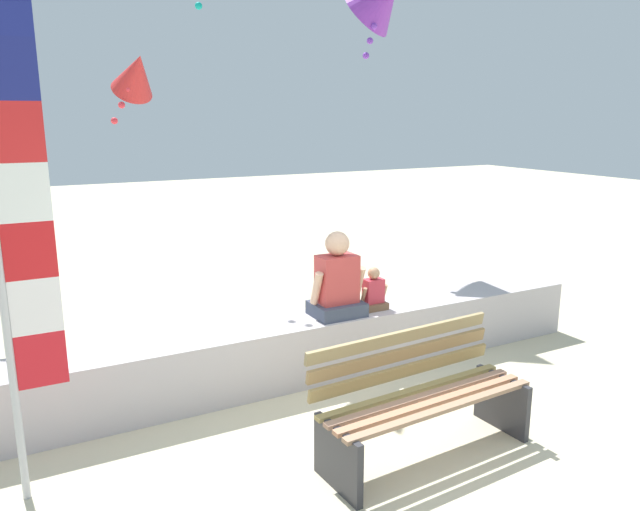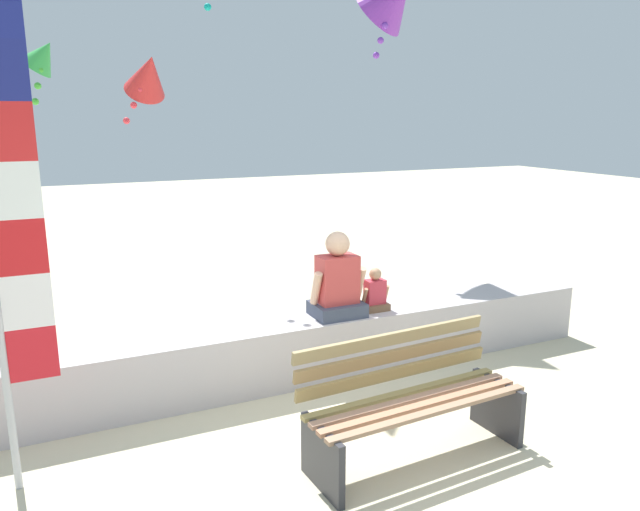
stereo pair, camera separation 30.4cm
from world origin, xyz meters
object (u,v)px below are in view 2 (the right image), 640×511
at_px(person_child, 375,294).
at_px(flag_banner, 5,216).
at_px(kite_red, 148,75).
at_px(park_bench, 410,401).
at_px(kite_green, 42,56).
at_px(person_adult, 337,283).

relative_size(person_child, flag_banner, 0.13).
bearing_deg(kite_red, park_bench, -76.71).
relative_size(flag_banner, kite_green, 3.87).
xyz_separation_m(person_child, flag_banner, (-3.10, -0.80, 1.10)).
bearing_deg(park_bench, kite_red, 103.29).
relative_size(person_adult, flag_banner, 0.25).
bearing_deg(person_child, person_adult, -179.93).
xyz_separation_m(person_adult, flag_banner, (-2.69, -0.80, 0.95)).
distance_m(flag_banner, kite_green, 4.28).
relative_size(park_bench, flag_banner, 0.53).
bearing_deg(park_bench, person_adult, 83.99).
bearing_deg(kite_green, person_adult, -54.78).
xyz_separation_m(person_adult, kite_red, (-1.18, 2.76, 2.03)).
relative_size(person_adult, kite_red, 0.88).
bearing_deg(person_adult, park_bench, -96.01).
distance_m(flag_banner, kite_red, 4.01).
bearing_deg(person_child, flag_banner, -165.59).
height_order(person_child, flag_banner, flag_banner).
relative_size(park_bench, person_child, 4.02).
xyz_separation_m(park_bench, person_child, (0.57, 1.54, 0.33)).
bearing_deg(person_adult, person_child, 0.07).
distance_m(person_child, kite_red, 3.86).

